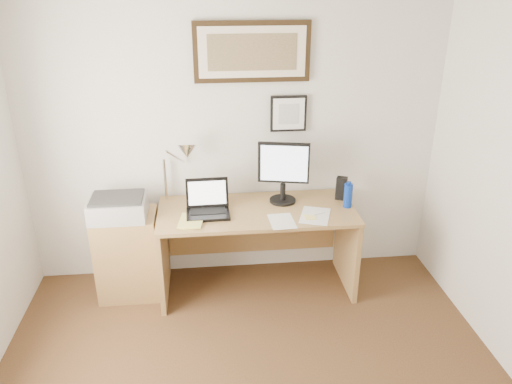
{
  "coord_description": "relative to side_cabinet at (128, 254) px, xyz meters",
  "views": [
    {
      "loc": [
        -0.24,
        -2.0,
        2.52
      ],
      "look_at": [
        0.12,
        1.43,
        1.0
      ],
      "focal_mm": 35.0,
      "sensor_mm": 36.0,
      "label": 1
    }
  ],
  "objects": [
    {
      "name": "marker_pen",
      "position": [
        1.54,
        -0.19,
        0.39
      ],
      "size": [
        0.14,
        0.06,
        0.02
      ],
      "primitive_type": "cylinder",
      "rotation": [
        0.0,
        1.57,
        0.35
      ],
      "color": "white",
      "rests_on": "desk"
    },
    {
      "name": "paper_sheet_b",
      "position": [
        1.52,
        -0.21,
        0.39
      ],
      "size": [
        0.31,
        0.37,
        0.0
      ],
      "primitive_type": "cube",
      "rotation": [
        0.0,
        0.0,
        -0.33
      ],
      "color": "white",
      "rests_on": "desk"
    },
    {
      "name": "paper_sheet_a",
      "position": [
        1.24,
        -0.28,
        0.39
      ],
      "size": [
        0.2,
        0.28,
        0.0
      ],
      "primitive_type": "cube",
      "rotation": [
        0.0,
        0.0,
        0.05
      ],
      "color": "white",
      "rests_on": "desk"
    },
    {
      "name": "water_bottle",
      "position": [
        1.82,
        -0.07,
        0.49
      ],
      "size": [
        0.07,
        0.07,
        0.2
      ],
      "primitive_type": "cylinder",
      "color": "#0B2E98",
      "rests_on": "desk"
    },
    {
      "name": "side_cabinet",
      "position": [
        0.0,
        0.0,
        0.0
      ],
      "size": [
        0.5,
        0.4,
        0.73
      ],
      "primitive_type": "cube",
      "color": "olive",
      "rests_on": "floor"
    },
    {
      "name": "laptop",
      "position": [
        0.67,
        -0.07,
        0.44
      ],
      "size": [
        0.35,
        0.3,
        0.26
      ],
      "color": "black",
      "rests_on": "desk"
    },
    {
      "name": "desk_lamp",
      "position": [
        0.51,
        0.13,
        0.82
      ],
      "size": [
        0.29,
        0.27,
        0.53
      ],
      "color": "silver",
      "rests_on": "desk"
    },
    {
      "name": "printer",
      "position": [
        -0.03,
        -0.03,
        0.45
      ],
      "size": [
        0.44,
        0.34,
        0.18
      ],
      "color": "#A1A1A4",
      "rests_on": "side_cabinet"
    },
    {
      "name": "lcd_monitor",
      "position": [
        1.3,
        0.08,
        0.68
      ],
      "size": [
        0.42,
        0.22,
        0.52
      ],
      "color": "black",
      "rests_on": "desk"
    },
    {
      "name": "wall_back",
      "position": [
        0.92,
        0.32,
        0.89
      ],
      "size": [
        3.5,
        0.02,
        2.5
      ],
      "primitive_type": "cube",
      "color": "silver",
      "rests_on": "ground"
    },
    {
      "name": "picture_large",
      "position": [
        1.07,
        0.29,
        1.59
      ],
      "size": [
        0.92,
        0.04,
        0.47
      ],
      "color": "black",
      "rests_on": "wall_back"
    },
    {
      "name": "desk",
      "position": [
        1.07,
        0.04,
        0.15
      ],
      "size": [
        1.6,
        0.7,
        0.75
      ],
      "color": "olive",
      "rests_on": "floor"
    },
    {
      "name": "picture_small",
      "position": [
        1.37,
        0.29,
        1.09
      ],
      "size": [
        0.3,
        0.03,
        0.3
      ],
      "color": "black",
      "rests_on": "wall_back"
    },
    {
      "name": "bottle_cap",
      "position": [
        1.82,
        -0.07,
        0.6
      ],
      "size": [
        0.04,
        0.04,
        0.02
      ],
      "primitive_type": "cylinder",
      "color": "#0B2E98",
      "rests_on": "water_bottle"
    },
    {
      "name": "book",
      "position": [
        0.45,
        -0.2,
        0.39
      ],
      "size": [
        0.22,
        0.27,
        0.02
      ],
      "primitive_type": "imported",
      "rotation": [
        0.0,
        0.0,
        -0.15
      ],
      "color": "#E3E16B",
      "rests_on": "desk"
    },
    {
      "name": "speaker",
      "position": [
        1.8,
        0.09,
        0.48
      ],
      "size": [
        0.11,
        0.1,
        0.19
      ],
      "primitive_type": "cube",
      "rotation": [
        0.0,
        0.0,
        -0.42
      ],
      "color": "black",
      "rests_on": "desk"
    },
    {
      "name": "sticky_pad",
      "position": [
        1.47,
        -0.24,
        0.39
      ],
      "size": [
        0.09,
        0.09,
        0.01
      ],
      "primitive_type": "cube",
      "rotation": [
        0.0,
        0.0,
        0.0
      ],
      "color": "#F6E174",
      "rests_on": "desk"
    }
  ]
}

